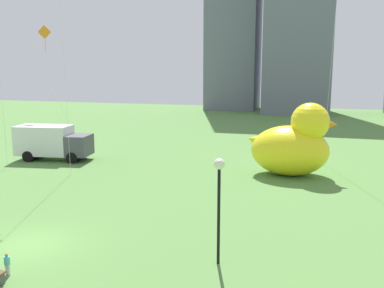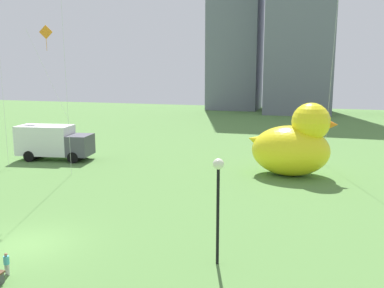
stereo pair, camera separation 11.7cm
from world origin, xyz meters
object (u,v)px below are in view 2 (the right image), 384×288
at_px(person_child, 7,263).
at_px(box_truck, 53,142).
at_px(giant_inflatable_duck, 294,145).
at_px(kite_orange, 47,37).
at_px(lamppost, 218,186).

xyz_separation_m(person_child, box_truck, (-10.41, 17.69, 0.98)).
distance_m(person_child, giant_inflatable_duck, 20.37).
height_order(giant_inflatable_duck, kite_orange, kite_orange).
bearing_deg(kite_orange, giant_inflatable_duck, -10.40).
height_order(giant_inflatable_duck, box_truck, giant_inflatable_duck).
relative_size(person_child, giant_inflatable_duck, 0.14).
xyz_separation_m(person_child, giant_inflatable_duck, (8.99, 18.20, 1.74)).
bearing_deg(person_child, kite_orange, 121.70).
relative_size(lamppost, box_truck, 0.66).
distance_m(box_truck, kite_orange, 10.60).
bearing_deg(box_truck, kite_orange, 126.03).
bearing_deg(box_truck, giant_inflatable_duck, 1.49).
bearing_deg(giant_inflatable_duck, box_truck, -178.51).
bearing_deg(person_child, giant_inflatable_duck, 63.71).
xyz_separation_m(box_truck, kite_orange, (-3.41, 4.69, 8.87)).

